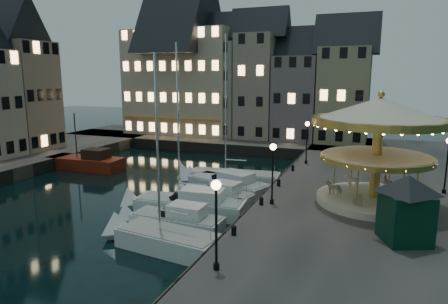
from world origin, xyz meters
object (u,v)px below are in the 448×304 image
at_px(streetlamp_c, 307,136).
at_px(motorboat_a, 161,239).
at_px(carousel, 379,131).
at_px(ticket_kiosk, 407,197).
at_px(motorboat_c, 185,205).
at_px(motorboat_e, 225,185).
at_px(streetlamp_d, 448,157).
at_px(bollard_a, 234,230).
at_px(bollard_c, 279,182).
at_px(red_fishing_boat, 87,163).
at_px(streetlamp_a, 216,212).
at_px(motorboat_b, 171,222).
at_px(bollard_d, 293,168).
at_px(bollard_b, 261,201).
at_px(motorboat_d, 214,197).
at_px(motorboat_f, 228,178).
at_px(streetlamp_b, 273,165).

height_order(streetlamp_c, motorboat_a, motorboat_a).
height_order(carousel, ticket_kiosk, carousel).
xyz_separation_m(motorboat_a, motorboat_c, (-1.35, 5.79, 0.14)).
xyz_separation_m(streetlamp_c, motorboat_e, (-5.58, -7.93, -3.37)).
distance_m(streetlamp_d, bollard_a, 17.79).
bearing_deg(motorboat_c, motorboat_a, -76.85).
height_order(bollard_a, motorboat_c, motorboat_c).
bearing_deg(bollard_c, streetlamp_c, 86.19).
height_order(red_fishing_boat, carousel, carousel).
distance_m(streetlamp_a, carousel, 14.37).
bearing_deg(motorboat_b, bollard_d, 70.30).
bearing_deg(motorboat_c, red_fishing_boat, 151.62).
distance_m(streetlamp_c, motorboat_b, 18.64).
distance_m(streetlamp_c, motorboat_c, 15.83).
relative_size(streetlamp_a, bollard_b, 7.32).
bearing_deg(motorboat_d, carousel, 2.93).
relative_size(streetlamp_a, motorboat_b, 0.59).
distance_m(streetlamp_a, bollard_a, 4.71).
xyz_separation_m(streetlamp_a, red_fishing_boat, (-22.32, 18.02, -3.31)).
xyz_separation_m(bollard_b, motorboat_f, (-5.64, 8.67, -1.07)).
distance_m(bollard_c, carousel, 8.69).
bearing_deg(bollard_c, motorboat_e, 167.87).
distance_m(streetlamp_c, motorboat_d, 13.00).
relative_size(streetlamp_d, motorboat_d, 0.64).
relative_size(motorboat_c, motorboat_e, 1.43).
height_order(bollard_d, motorboat_c, motorboat_c).
xyz_separation_m(streetlamp_d, motorboat_e, (-16.88, -1.43, -3.37)).
bearing_deg(streetlamp_d, motorboat_e, -175.16).
bearing_deg(motorboat_c, streetlamp_a, -56.08).
relative_size(bollard_b, motorboat_f, 0.05).
distance_m(streetlamp_d, motorboat_f, 17.93).
bearing_deg(motorboat_b, motorboat_a, -75.25).
height_order(bollard_c, ticket_kiosk, ticket_kiosk).
xyz_separation_m(streetlamp_d, carousel, (-4.84, -4.37, 2.31)).
xyz_separation_m(streetlamp_d, motorboat_b, (-16.90, -10.96, -3.38)).
bearing_deg(bollard_c, bollard_a, -90.00).
bearing_deg(motorboat_e, ticket_kiosk, -33.89).
height_order(motorboat_c, red_fishing_boat, motorboat_c).
relative_size(streetlamp_a, carousel, 0.48).
height_order(bollard_a, ticket_kiosk, ticket_kiosk).
distance_m(streetlamp_d, red_fishing_boat, 33.79).
bearing_deg(motorboat_a, motorboat_c, 103.15).
relative_size(motorboat_b, motorboat_c, 0.59).
relative_size(streetlamp_a, motorboat_f, 0.34).
xyz_separation_m(bollard_d, ticket_kiosk, (8.64, -13.58, 2.13)).
relative_size(bollard_a, bollard_d, 1.00).
bearing_deg(motorboat_d, streetlamp_d, 16.84).
height_order(streetlamp_b, bollard_c, streetlamp_b).
bearing_deg(bollard_c, motorboat_a, -111.72).
distance_m(bollard_d, motorboat_a, 17.02).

